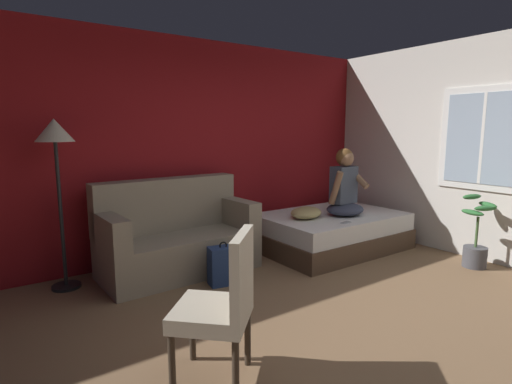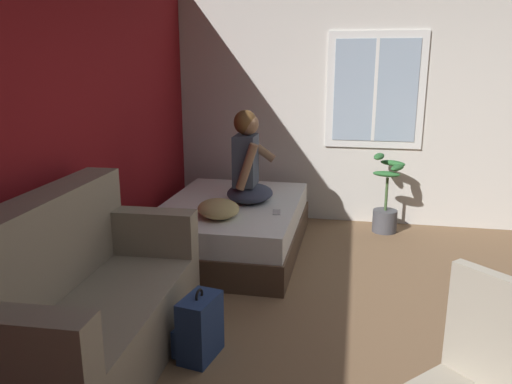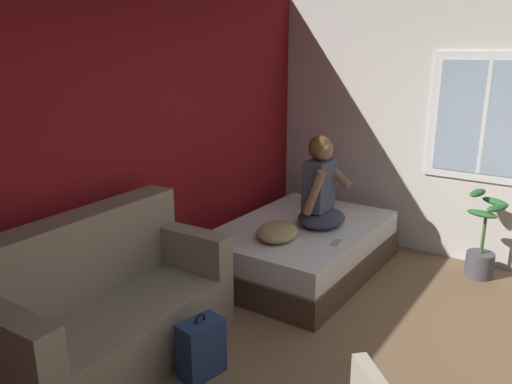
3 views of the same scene
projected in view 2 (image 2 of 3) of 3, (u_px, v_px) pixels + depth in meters
The scene contains 10 objects.
ground_plane at pixel (440, 356), 3.12m from camera, with size 40.00×40.00×0.00m, color brown.
wall_back_accent at pixel (32, 129), 3.29m from camera, with size 10.39×0.16×2.70m, color maroon.
wall_side_with_window at pixel (412, 103), 5.41m from camera, with size 0.19×6.61×2.70m.
bed at pixel (232, 226), 4.84m from camera, with size 1.90×1.31×0.48m.
couch at pixel (81, 306), 2.93m from camera, with size 1.73×0.88×1.04m.
person_seated at pixel (248, 165), 4.73m from camera, with size 0.53×0.45×0.88m.
backpack at pixel (199, 328), 3.07m from camera, with size 0.33×0.28×0.46m.
throw_pillow at pixel (218, 209), 4.33m from camera, with size 0.48×0.36×0.14m, color tan.
cell_phone at pixel (277, 212), 4.45m from camera, with size 0.07×0.14×0.01m, color #B7B7BC.
potted_plant at pixel (386, 205), 5.34m from camera, with size 0.39×0.37×0.85m.
Camera 2 is at (-2.93, 0.59, 1.78)m, focal length 35.00 mm.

